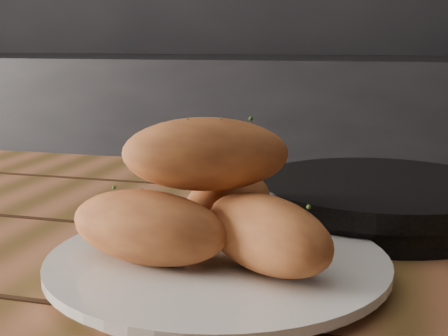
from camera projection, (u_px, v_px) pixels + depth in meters
counter at (142, 203)px, 1.94m from camera, size 2.80×0.60×0.90m
plate at (218, 265)px, 0.53m from camera, size 0.29×0.29×0.02m
bread_rolls at (211, 205)px, 0.52m from camera, size 0.24×0.21×0.12m
skillet at (382, 200)px, 0.69m from camera, size 0.40×0.28×0.05m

